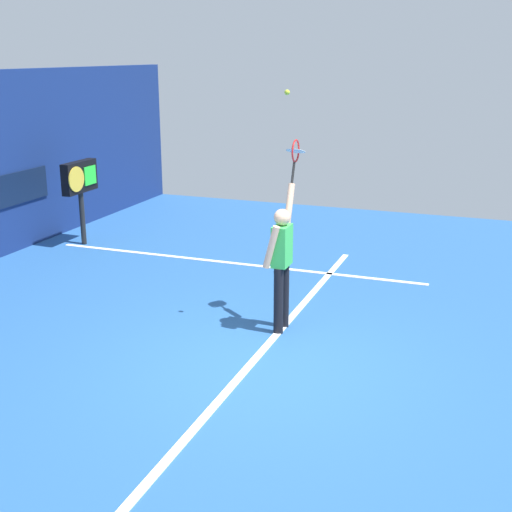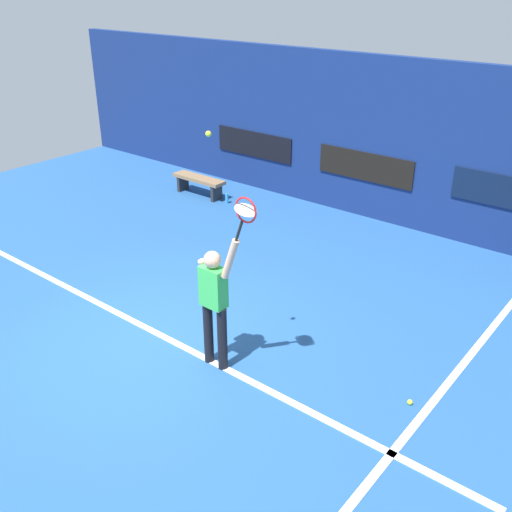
{
  "view_description": "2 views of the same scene",
  "coord_description": "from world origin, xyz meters",
  "px_view_note": "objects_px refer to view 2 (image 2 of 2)",
  "views": [
    {
      "loc": [
        -7.15,
        -2.55,
        3.64
      ],
      "look_at": [
        1.07,
        0.5,
        1.04
      ],
      "focal_mm": 48.22,
      "sensor_mm": 36.0,
      "label": 1
    },
    {
      "loc": [
        5.62,
        -4.51,
        4.78
      ],
      "look_at": [
        1.37,
        0.76,
        1.47
      ],
      "focal_mm": 40.85,
      "sensor_mm": 36.0,
      "label": 2
    }
  ],
  "objects_px": {
    "court_bench": "(199,182)",
    "tennis_player": "(214,300)",
    "tennis_racket": "(245,213)",
    "water_bottle": "(227,198)",
    "tennis_ball": "(208,134)",
    "spare_ball": "(410,402)"
  },
  "relations": [
    {
      "from": "tennis_racket",
      "to": "water_bottle",
      "type": "distance_m",
      "value": 6.84
    },
    {
      "from": "court_bench",
      "to": "tennis_racket",
      "type": "bearing_deg",
      "value": -41.22
    },
    {
      "from": "tennis_ball",
      "to": "water_bottle",
      "type": "bearing_deg",
      "value": 130.18
    },
    {
      "from": "water_bottle",
      "to": "spare_ball",
      "type": "distance_m",
      "value": 7.39
    },
    {
      "from": "court_bench",
      "to": "tennis_player",
      "type": "bearing_deg",
      "value": -44.17
    },
    {
      "from": "tennis_player",
      "to": "tennis_racket",
      "type": "relative_size",
      "value": 3.15
    },
    {
      "from": "tennis_ball",
      "to": "spare_ball",
      "type": "relative_size",
      "value": 1.0
    },
    {
      "from": "tennis_player",
      "to": "spare_ball",
      "type": "bearing_deg",
      "value": 20.17
    },
    {
      "from": "water_bottle",
      "to": "spare_ball",
      "type": "bearing_deg",
      "value": -30.84
    },
    {
      "from": "tennis_player",
      "to": "court_bench",
      "type": "height_order",
      "value": "tennis_player"
    },
    {
      "from": "tennis_racket",
      "to": "tennis_ball",
      "type": "relative_size",
      "value": 9.2
    },
    {
      "from": "court_bench",
      "to": "water_bottle",
      "type": "relative_size",
      "value": 5.83
    },
    {
      "from": "tennis_player",
      "to": "tennis_ball",
      "type": "height_order",
      "value": "tennis_ball"
    },
    {
      "from": "tennis_ball",
      "to": "tennis_racket",
      "type": "bearing_deg",
      "value": 3.78
    },
    {
      "from": "tennis_ball",
      "to": "tennis_player",
      "type": "bearing_deg",
      "value": 134.49
    },
    {
      "from": "tennis_player",
      "to": "water_bottle",
      "type": "xyz_separation_m",
      "value": [
        -3.94,
        4.67,
        -0.89
      ]
    },
    {
      "from": "tennis_ball",
      "to": "court_bench",
      "type": "distance_m",
      "value": 7.32
    },
    {
      "from": "spare_ball",
      "to": "tennis_racket",
      "type": "bearing_deg",
      "value": -154.68
    },
    {
      "from": "tennis_racket",
      "to": "court_bench",
      "type": "bearing_deg",
      "value": 138.78
    },
    {
      "from": "tennis_racket",
      "to": "tennis_ball",
      "type": "height_order",
      "value": "tennis_ball"
    },
    {
      "from": "tennis_ball",
      "to": "court_bench",
      "type": "height_order",
      "value": "tennis_ball"
    },
    {
      "from": "tennis_player",
      "to": "water_bottle",
      "type": "relative_size",
      "value": 8.21
    }
  ]
}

